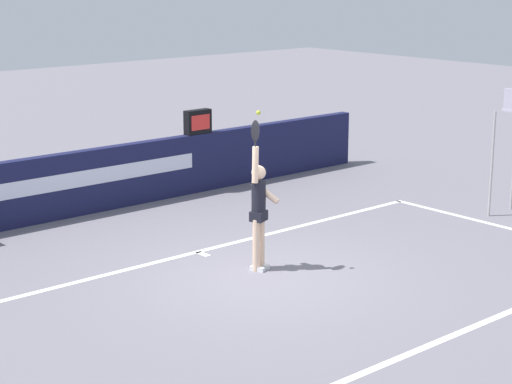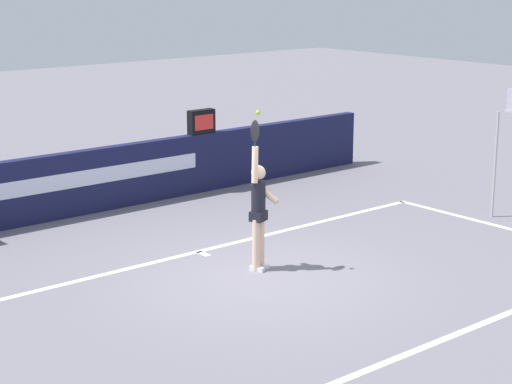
# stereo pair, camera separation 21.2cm
# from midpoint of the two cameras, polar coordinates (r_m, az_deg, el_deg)

# --- Properties ---
(ground_plane) EXTENTS (60.00, 60.00, 0.00)m
(ground_plane) POSITION_cam_midpoint_polar(r_m,az_deg,el_deg) (14.16, -0.05, -5.42)
(ground_plane) COLOR slate
(court_lines) EXTENTS (10.69, 5.21, 0.00)m
(court_lines) POSITION_cam_midpoint_polar(r_m,az_deg,el_deg) (13.57, 2.27, -6.30)
(court_lines) COLOR white
(court_lines) RESTS_ON ground
(back_wall) EXTENTS (14.43, 0.23, 1.27)m
(back_wall) POSITION_cam_midpoint_polar(r_m,az_deg,el_deg) (18.03, -10.71, 0.70)
(back_wall) COLOR #17193F
(back_wall) RESTS_ON ground
(speed_display) EXTENTS (0.62, 0.21, 0.52)m
(speed_display) POSITION_cam_midpoint_polar(r_m,az_deg,el_deg) (19.27, -4.04, 4.48)
(speed_display) COLOR black
(speed_display) RESTS_ON back_wall
(tennis_player) EXTENTS (0.53, 0.49, 2.48)m
(tennis_player) POSITION_cam_midpoint_polar(r_m,az_deg,el_deg) (14.20, -0.25, -1.04)
(tennis_player) COLOR beige
(tennis_player) RESTS_ON ground
(tennis_ball) EXTENTS (0.07, 0.07, 0.07)m
(tennis_ball) POSITION_cam_midpoint_polar(r_m,az_deg,el_deg) (13.74, -0.29, 5.08)
(tennis_ball) COLOR #C8DC2F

